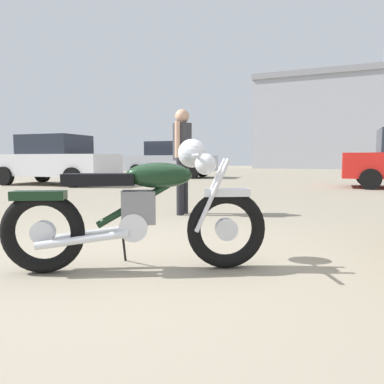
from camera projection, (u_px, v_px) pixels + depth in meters
name	position (u px, v px, depth m)	size (l,w,h in m)	color
ground_plane	(137.00, 268.00, 2.91)	(80.00, 80.00, 0.00)	gray
vintage_motorcycle	(143.00, 209.00, 2.82)	(1.93, 1.09, 1.07)	black
bystander	(182.00, 150.00, 5.60)	(0.30, 0.46, 1.66)	black
red_hatchback_near	(55.00, 160.00, 12.07)	(4.23, 1.97, 1.67)	black
pale_sedan_back	(170.00, 160.00, 16.73)	(4.26, 2.05, 1.67)	black
industrial_building	(344.00, 124.00, 34.33)	(15.82, 13.70, 16.04)	#9EA0A8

